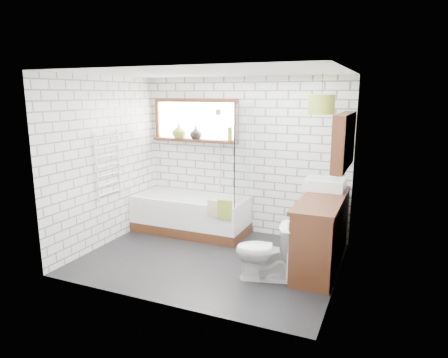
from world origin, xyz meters
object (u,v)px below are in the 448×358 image
at_px(bathtub, 191,214).
at_px(toilet, 265,251).
at_px(pendant, 321,104).
at_px(vanity, 322,232).
at_px(basin, 325,184).

xyz_separation_m(bathtub, toilet, (1.64, -1.18, 0.06)).
height_order(toilet, pendant, pendant).
height_order(vanity, basin, basin).
height_order(basin, toilet, basin).
distance_m(vanity, pendant, 1.68).
height_order(vanity, pendant, pendant).
relative_size(basin, toilet, 0.74).
height_order(bathtub, pendant, pendant).
xyz_separation_m(vanity, pendant, (-0.15, 0.38, 1.63)).
height_order(vanity, toilet, vanity).
relative_size(bathtub, pendant, 5.33).
xyz_separation_m(toilet, pendant, (0.41, 1.06, 1.74)).
bearing_deg(bathtub, vanity, -12.68).
xyz_separation_m(bathtub, vanity, (2.20, -0.49, 0.17)).
relative_size(vanity, pendant, 4.67).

